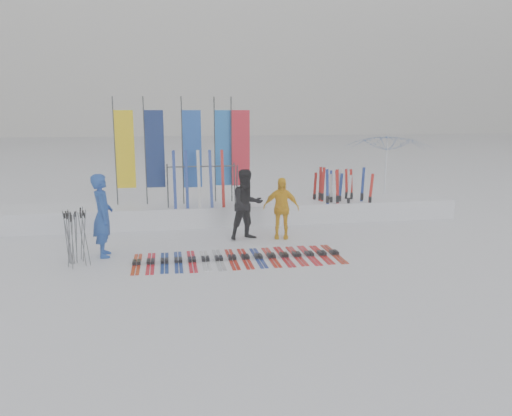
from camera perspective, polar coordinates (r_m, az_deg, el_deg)
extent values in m
plane|color=white|center=(11.08, 0.42, -6.68)|extent=(120.00, 120.00, 0.00)
cube|color=white|center=(15.42, -2.67, -0.48)|extent=(14.00, 1.60, 0.60)
imported|color=#1B44A0|center=(12.15, -17.13, -0.82)|extent=(0.54, 0.76, 1.96)
imported|color=black|center=(13.19, -1.05, 0.39)|extent=(1.08, 0.94, 1.87)
imported|color=yellow|center=(13.33, 2.88, -0.01)|extent=(1.03, 0.63, 1.65)
imported|color=white|center=(17.94, 14.71, 4.11)|extent=(3.07, 3.12, 2.65)
cube|color=#B5240E|center=(11.53, -13.48, -6.11)|extent=(0.17, 1.58, 0.07)
cube|color=red|center=(11.51, -11.95, -6.07)|extent=(0.17, 1.63, 0.07)
cube|color=navy|center=(11.50, -10.41, -6.02)|extent=(0.17, 1.57, 0.07)
cube|color=navy|center=(11.50, -8.87, -5.97)|extent=(0.17, 1.63, 0.07)
cube|color=red|center=(11.51, -7.33, -5.92)|extent=(0.17, 1.68, 0.07)
cube|color=silver|center=(11.53, -5.80, -5.86)|extent=(0.17, 1.59, 0.07)
cube|color=#B3B5BA|center=(11.55, -4.27, -5.79)|extent=(0.17, 1.69, 0.07)
cube|color=red|center=(11.58, -2.75, -5.73)|extent=(0.17, 1.64, 0.07)
cube|color=red|center=(11.62, -1.24, -5.65)|extent=(0.17, 1.63, 0.07)
cube|color=navy|center=(11.67, 0.26, -5.58)|extent=(0.17, 1.59, 0.07)
cube|color=red|center=(11.73, 1.74, -5.50)|extent=(0.17, 1.61, 0.07)
cube|color=#B10E1A|center=(11.79, 3.21, -5.42)|extent=(0.17, 1.67, 0.07)
cube|color=red|center=(11.86, 4.66, -5.34)|extent=(0.17, 1.59, 0.07)
cube|color=red|center=(11.94, 6.09, -5.26)|extent=(0.17, 1.66, 0.07)
cube|color=red|center=(12.03, 7.50, -5.17)|extent=(0.17, 1.57, 0.07)
cube|color=#B2240E|center=(12.12, 8.90, -5.08)|extent=(0.17, 1.61, 0.07)
cylinder|color=#595B60|center=(12.05, -19.84, -3.01)|extent=(0.06, 0.12, 1.17)
cylinder|color=#595B60|center=(12.09, -19.29, -2.73)|extent=(0.13, 0.06, 1.25)
cylinder|color=#595B60|center=(11.84, -20.26, -3.21)|extent=(0.05, 0.06, 1.20)
cylinder|color=#595B60|center=(11.88, -19.91, -3.29)|extent=(0.04, 0.07, 1.14)
cylinder|color=#595B60|center=(11.90, -19.03, -3.01)|extent=(0.15, 0.06, 1.21)
cylinder|color=#595B60|center=(11.52, -19.26, -3.41)|extent=(0.10, 0.13, 1.24)
cylinder|color=#595B60|center=(11.46, -20.25, -3.69)|extent=(0.06, 0.10, 1.19)
cylinder|color=#595B60|center=(11.61, -20.61, -3.46)|extent=(0.11, 0.06, 1.22)
cylinder|color=#595B60|center=(11.81, -20.71, -3.17)|extent=(0.16, 0.09, 1.24)
cylinder|color=#595B60|center=(11.80, -20.53, -3.14)|extent=(0.03, 0.03, 1.25)
cylinder|color=#595B60|center=(11.99, -20.87, -3.18)|extent=(0.08, 0.06, 1.16)
cylinder|color=#595B60|center=(11.56, -18.87, -3.37)|extent=(0.14, 0.10, 1.23)
cylinder|color=#595B60|center=(11.88, -20.69, -3.24)|extent=(0.03, 0.03, 1.18)
cylinder|color=#383A3F|center=(15.40, -15.81, 6.25)|extent=(0.04, 0.04, 3.20)
cube|color=yellow|center=(15.37, -14.74, 6.48)|extent=(0.55, 0.03, 2.30)
cylinder|color=#383A3F|center=(15.29, -12.55, 6.37)|extent=(0.04, 0.04, 3.20)
cube|color=navy|center=(15.27, -11.47, 6.59)|extent=(0.55, 0.03, 2.30)
cylinder|color=#383A3F|center=(15.12, -8.40, 6.46)|extent=(0.04, 0.04, 3.20)
cube|color=#174AB1|center=(15.13, -7.30, 6.68)|extent=(0.55, 0.03, 2.30)
cylinder|color=#383A3F|center=(15.44, -4.73, 6.63)|extent=(0.04, 0.04, 3.20)
cube|color=blue|center=(15.47, -3.66, 6.84)|extent=(0.55, 0.03, 2.30)
cylinder|color=#383A3F|center=(15.38, -2.82, 6.64)|extent=(0.04, 0.04, 3.20)
cube|color=red|center=(15.42, -1.75, 6.84)|extent=(0.55, 0.03, 2.30)
cylinder|color=#383A3F|center=(14.49, -10.06, 2.34)|extent=(0.04, 0.30, 1.23)
cylinder|color=#383A3F|center=(14.99, -10.06, 2.62)|extent=(0.04, 0.30, 1.23)
cylinder|color=#383A3F|center=(14.63, -2.20, 2.58)|extent=(0.04, 0.30, 1.23)
cylinder|color=#383A3F|center=(15.12, -2.46, 2.85)|extent=(0.04, 0.30, 1.23)
cylinder|color=#383A3F|center=(14.70, -6.22, 4.74)|extent=(2.00, 0.04, 0.04)
cube|color=red|center=(15.79, 7.32, 1.67)|extent=(0.09, 0.04, 1.66)
cube|color=red|center=(15.72, 12.91, 1.13)|extent=(0.09, 0.04, 1.50)
cube|color=red|center=(16.19, 9.30, 1.60)|extent=(0.09, 0.03, 1.52)
cube|color=silver|center=(15.86, 9.54, 1.55)|extent=(0.09, 0.02, 1.61)
cube|color=silver|center=(15.47, 10.53, 1.03)|extent=(0.09, 0.03, 1.47)
cube|color=red|center=(16.26, 10.31, 1.70)|extent=(0.09, 0.04, 1.57)
cube|color=red|center=(16.24, 10.84, 1.64)|extent=(0.09, 0.02, 1.56)
cube|color=silver|center=(15.56, 8.58, 1.15)|extent=(0.09, 0.03, 1.47)
cube|color=red|center=(16.00, 6.69, 1.44)|extent=(0.09, 0.03, 1.46)
cube|color=navy|center=(15.87, 12.02, 1.58)|extent=(0.09, 0.03, 1.67)
cube|color=navy|center=(16.06, 8.56, 1.56)|extent=(0.09, 0.04, 1.53)
cube|color=red|center=(15.88, 7.37, 1.41)|extent=(0.09, 0.03, 1.49)
cube|color=navy|center=(15.22, 8.17, 1.31)|extent=(0.09, 0.03, 1.66)
cube|color=red|center=(15.38, 9.30, 1.33)|extent=(0.09, 0.03, 1.64)
cube|color=navy|center=(15.78, 9.54, 1.27)|extent=(0.09, 0.03, 1.48)
cube|color=red|center=(15.66, 7.59, 1.59)|extent=(0.09, 0.04, 1.66)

